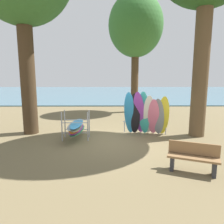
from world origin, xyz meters
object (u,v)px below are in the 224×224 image
object	(u,v)px
park_bench	(193,157)
leaning_board_pile	(146,115)
board_storage_rack	(76,127)
tree_mid_behind	(136,26)

from	to	relation	value
park_bench	leaning_board_pile	bearing A→B (deg)	100.81
leaning_board_pile	board_storage_rack	size ratio (longest dim) A/B	1.03
tree_mid_behind	leaning_board_pile	distance (m)	8.71
board_storage_rack	tree_mid_behind	bearing A→B (deg)	65.30
tree_mid_behind	board_storage_rack	bearing A→B (deg)	-114.70
tree_mid_behind	board_storage_rack	distance (m)	9.99
board_storage_rack	park_bench	world-z (taller)	board_storage_rack
leaning_board_pile	park_bench	world-z (taller)	leaning_board_pile
tree_mid_behind	board_storage_rack	size ratio (longest dim) A/B	4.14
board_storage_rack	leaning_board_pile	bearing A→B (deg)	9.78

